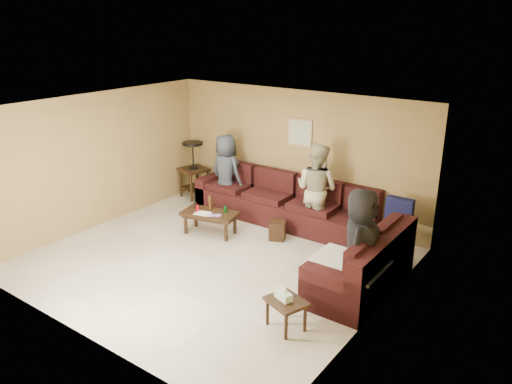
% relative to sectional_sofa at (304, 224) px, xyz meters
% --- Properties ---
extents(room, '(5.60, 5.50, 2.50)m').
position_rel_sectional_sofa_xyz_m(room, '(-0.81, -1.52, 1.34)').
color(room, '#BAB29D').
rests_on(room, ground).
extents(sectional_sofa, '(4.65, 2.90, 0.97)m').
position_rel_sectional_sofa_xyz_m(sectional_sofa, '(0.00, 0.00, 0.00)').
color(sectional_sofa, black).
rests_on(sectional_sofa, ground).
extents(coffee_table, '(1.09, 0.71, 0.70)m').
position_rel_sectional_sofa_xyz_m(coffee_table, '(-1.57, -0.71, 0.03)').
color(coffee_table, black).
rests_on(coffee_table, ground).
extents(end_table_left, '(0.66, 0.66, 1.24)m').
position_rel_sectional_sofa_xyz_m(end_table_left, '(-3.14, 0.58, 0.32)').
color(end_table_left, black).
rests_on(end_table_left, ground).
extents(side_table_right, '(0.59, 0.54, 0.55)m').
position_rel_sectional_sofa_xyz_m(side_table_right, '(1.15, -2.39, 0.03)').
color(side_table_right, black).
rests_on(side_table_right, ground).
extents(waste_bin, '(0.37, 0.37, 0.34)m').
position_rel_sectional_sofa_xyz_m(waste_bin, '(-0.43, -0.19, -0.16)').
color(waste_bin, black).
rests_on(waste_bin, ground).
extents(wall_art, '(0.52, 0.04, 0.52)m').
position_rel_sectional_sofa_xyz_m(wall_art, '(-0.71, 0.96, 1.37)').
color(wall_art, tan).
rests_on(wall_art, ground).
extents(person_left, '(0.82, 0.58, 1.57)m').
position_rel_sectional_sofa_xyz_m(person_left, '(-2.12, 0.44, 0.46)').
color(person_left, '#313944').
rests_on(person_left, ground).
extents(person_middle, '(0.87, 0.71, 1.70)m').
position_rel_sectional_sofa_xyz_m(person_middle, '(-0.01, 0.43, 0.52)').
color(person_middle, tan).
rests_on(person_middle, ground).
extents(person_right, '(0.67, 0.89, 1.64)m').
position_rel_sectional_sofa_xyz_m(person_right, '(1.58, -1.21, 0.49)').
color(person_right, black).
rests_on(person_right, ground).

